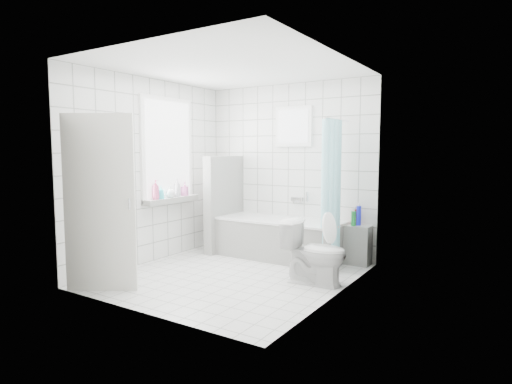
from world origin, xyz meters
The scene contains 19 objects.
ground centered at (0.00, 0.00, 0.00)m, with size 3.00×3.00×0.00m, color white.
ceiling centered at (0.00, 0.00, 2.60)m, with size 3.00×3.00×0.00m, color white.
wall_back centered at (0.00, 1.50, 1.30)m, with size 2.80×0.02×2.60m, color white.
wall_front centered at (0.00, -1.50, 1.30)m, with size 2.80×0.02×2.60m, color white.
wall_left centered at (-1.40, 0.00, 1.30)m, with size 0.02×3.00×2.60m, color white.
wall_right centered at (1.40, 0.00, 1.30)m, with size 0.02×3.00×2.60m, color white.
window_left centered at (-1.35, 0.30, 1.60)m, with size 0.01×0.90×1.40m, color white.
window_back centered at (0.10, 1.46, 1.95)m, with size 0.50×0.01×0.50m, color white.
window_sill centered at (-1.31, 0.30, 0.86)m, with size 0.18×1.02×0.08m, color white.
door centered at (-0.91, -1.27, 1.00)m, with size 0.04×0.80×2.00m, color silver.
bathtub centered at (0.08, 1.12, 0.29)m, with size 1.87×0.77×0.58m.
partition_wall centered at (-0.92, 1.07, 0.75)m, with size 0.15×0.85×1.50m, color white.
tiled_ledge centered at (1.14, 1.38, 0.28)m, with size 0.40×0.24×0.55m, color white.
toilet centered at (1.03, 0.26, 0.38)m, with size 0.43×0.75×0.77m, color white.
curtain_rod centered at (0.95, 1.10, 2.00)m, with size 0.02×0.02×0.80m, color silver.
shower_curtain centered at (0.95, 0.97, 1.10)m, with size 0.14×0.48×1.78m, color #53E6F6, non-canonical shape.
tub_faucet centered at (0.18, 1.46, 0.85)m, with size 0.18×0.06×0.06m, color silver.
sill_bottles centered at (-1.30, 0.25, 1.02)m, with size 0.18×0.74×0.28m.
ledge_bottles centered at (1.13, 1.38, 0.67)m, with size 0.12×0.16×0.27m.
Camera 1 is at (3.12, -4.33, 1.59)m, focal length 30.00 mm.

